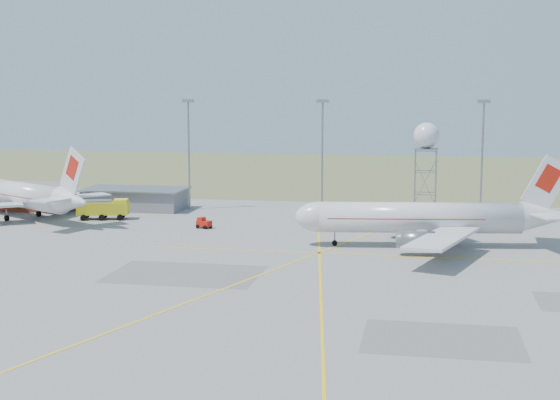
% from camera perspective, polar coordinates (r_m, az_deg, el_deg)
% --- Properties ---
extents(ground, '(400.00, 400.00, 0.00)m').
position_cam_1_polar(ground, '(76.72, 4.12, -8.58)').
color(ground, gray).
rests_on(ground, ground).
extents(grass_strip, '(400.00, 120.00, 0.03)m').
position_cam_1_polar(grass_strip, '(214.41, 8.29, 1.97)').
color(grass_strip, '#596E3C').
rests_on(grass_strip, ground).
extents(building_grey, '(19.00, 10.00, 3.90)m').
position_cam_1_polar(building_grey, '(148.35, -10.55, 0.09)').
color(building_grey, slate).
rests_on(building_grey, ground).
extents(mast_a, '(2.20, 0.50, 20.50)m').
position_cam_1_polar(mast_a, '(145.96, -6.69, 4.03)').
color(mast_a, gray).
rests_on(mast_a, ground).
extents(mast_b, '(2.20, 0.50, 20.50)m').
position_cam_1_polar(mast_b, '(140.65, 3.11, 3.93)').
color(mast_b, gray).
rests_on(mast_b, ground).
extents(mast_c, '(2.20, 0.50, 20.50)m').
position_cam_1_polar(mast_c, '(139.85, 14.59, 3.66)').
color(mast_c, gray).
rests_on(mast_c, ground).
extents(airliner_main, '(38.65, 37.28, 13.16)m').
position_cam_1_polar(airliner_main, '(112.13, 10.52, -1.33)').
color(airliner_main, silver).
rests_on(airliner_main, ground).
extents(airliner_far, '(35.84, 32.95, 13.21)m').
position_cam_1_polar(airliner_far, '(143.05, -18.66, 0.36)').
color(airliner_far, silver).
rests_on(airliner_far, ground).
extents(radar_tower, '(4.56, 4.56, 16.49)m').
position_cam_1_polar(radar_tower, '(140.30, 10.61, 2.64)').
color(radar_tower, gray).
rests_on(radar_tower, ground).
extents(fire_truck, '(9.12, 5.09, 3.47)m').
position_cam_1_polar(fire_truck, '(137.63, -12.72, -0.70)').
color(fire_truck, yellow).
rests_on(fire_truck, ground).
extents(baggage_tug, '(2.60, 2.38, 1.74)m').
position_cam_1_polar(baggage_tug, '(126.27, -5.59, -1.76)').
color(baggage_tug, '#B8180D').
rests_on(baggage_tug, ground).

